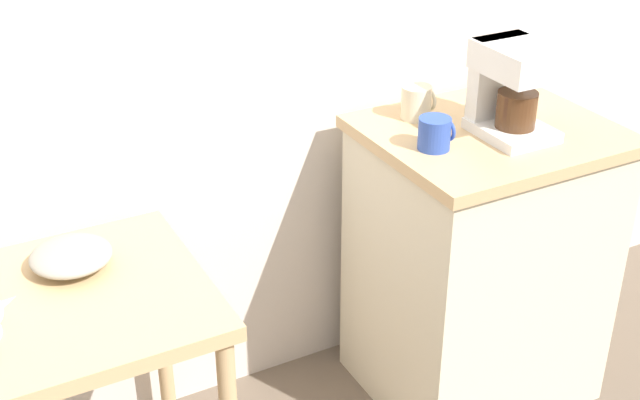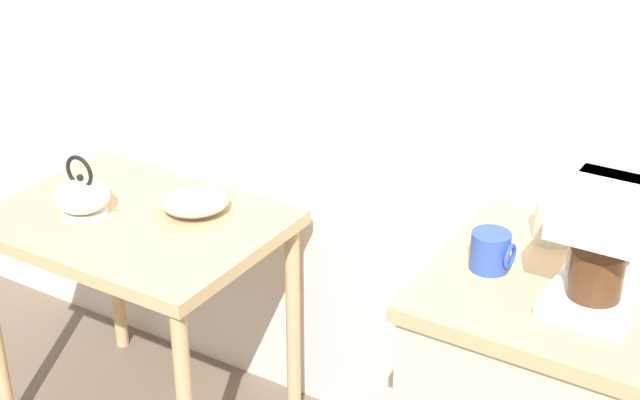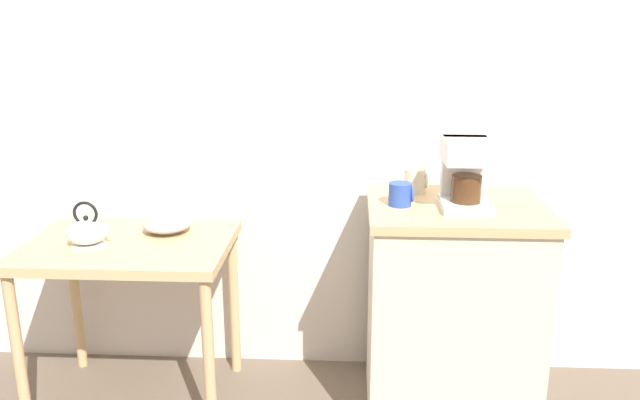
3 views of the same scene
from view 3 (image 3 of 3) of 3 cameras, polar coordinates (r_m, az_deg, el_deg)
name	(u,v)px [view 3 (image 3 of 3)]	position (r m, az deg, el deg)	size (l,w,h in m)	color
back_wall	(333,64)	(2.78, 1.16, 12.11)	(4.40, 0.10, 2.80)	silver
wooden_table	(130,264)	(2.71, -16.65, -5.50)	(0.82, 0.60, 0.72)	tan
kitchen_counter	(450,310)	(2.66, 11.58, -9.65)	(0.68, 0.58, 0.90)	beige
bowl_stoneware	(167,224)	(2.73, -13.52, -2.13)	(0.20, 0.20, 0.06)	#9E998C
teakettle	(88,232)	(2.66, -20.07, -2.69)	(0.19, 0.16, 0.18)	white
coffee_maker	(466,170)	(2.43, 12.92, 2.60)	(0.18, 0.22, 0.26)	white
mug_small_cream	(415,180)	(2.63, 8.54, 1.74)	(0.09, 0.09, 0.10)	beige
mug_blue	(401,194)	(2.43, 7.23, 0.51)	(0.09, 0.09, 0.09)	#2D4CAD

